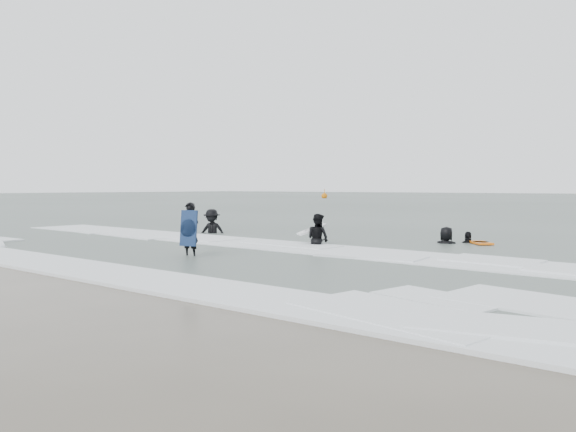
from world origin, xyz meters
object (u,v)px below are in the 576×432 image
Objects in this scene: surfer_right_near at (468,245)px; buoy at (324,196)px; surfer_centre at (190,258)px; surfer_breaker at (212,235)px; surfer_wading at (318,247)px; surfer_right_far at (446,245)px.

surfer_right_near is 0.96× the size of buoy.
surfer_breaker reaches higher than surfer_centre.
surfer_centre is 4.55m from surfer_wading.
surfer_centre is at bearing -74.59° from surfer_breaker.
buoy reaches higher than surfer_breaker.
surfer_breaker is at bearing 121.17° from surfer_centre.
surfer_breaker is 9.37m from surfer_right_far.
surfer_breaker is (-5.08, 5.54, 0.00)m from surfer_centre.
surfer_wading is at bearing -37.38° from surfer_breaker.
surfer_right_near reaches higher than surfer_centre.
surfer_centre is at bearing 42.10° from surfer_right_near.
surfer_breaker is 70.46m from buoy.
surfer_centre is 7.51m from surfer_breaker.
surfer_right_far is at bearing 50.90° from surfer_centre.
surfer_right_far is (-0.50, -0.65, 0.00)m from surfer_right_near.
surfer_breaker is 1.07× the size of surfer_right_far.
surfer_right_near is at bearing -123.16° from surfer_wading.
surfer_centre is 8.68m from surfer_right_far.
surfer_breaker is at bearing -3.10° from surfer_right_near.
surfer_right_far is (9.12, 2.14, 0.00)m from surfer_breaker.
surfer_centre is at bearing 49.65° from surfer_right_far.
surfer_right_near is 0.90× the size of surfer_right_far.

